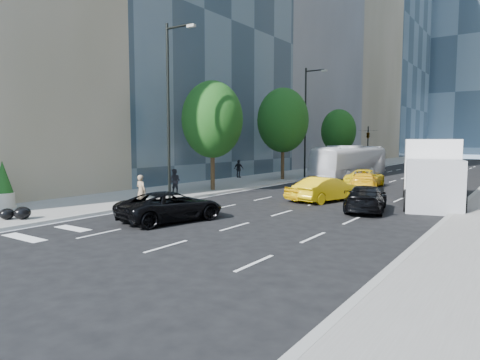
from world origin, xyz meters
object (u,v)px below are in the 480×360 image
Objects in this scene: city_bus at (350,162)px; box_truck at (431,171)px; planter_shrub at (3,186)px; black_sedan_mercedes at (366,198)px; skateboarder at (141,193)px; black_sedan_lincoln at (171,206)px.

city_bus is 1.39× the size of box_truck.
box_truck reaches higher than planter_shrub.
city_bus is at bearing -80.50° from black_sedan_mercedes.
skateboarder is at bearing -90.36° from city_bus.
black_sedan_mercedes is 0.41× the size of city_bus.
black_sedan_mercedes is at bearing -148.52° from skateboarder.
box_truck is (2.15, 4.46, 1.18)m from black_sedan_mercedes.
city_bus is at bearing -73.07° from black_sedan_lincoln.
black_sedan_lincoln is at bearing -138.65° from box_truck.
planter_shrub is (-5.05, -4.41, 0.46)m from skateboarder.
black_sedan_lincoln is 0.60× the size of box_truck.
box_truck is at bearing 40.99° from planter_shrub.
skateboarder reaches higher than black_sedan_lincoln.
planter_shrub is at bearing 21.92° from black_sedan_mercedes.
planter_shrub is (-17.00, -14.77, -0.54)m from box_truck.
black_sedan_lincoln is at bearing -81.92° from city_bus.
skateboarder is 24.02m from city_bus.
city_bus is 29.27m from planter_shrub.
black_sedan_lincoln reaches higher than black_sedan_mercedes.
black_sedan_lincoln is 9.12m from planter_shrub.
box_truck is at bearing -49.39° from city_bus.
city_bus is at bearing 75.25° from planter_shrub.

